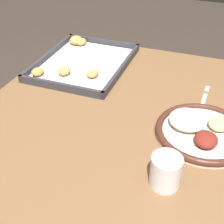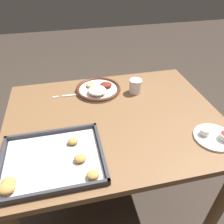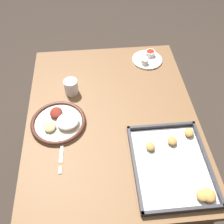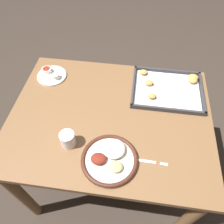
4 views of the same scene
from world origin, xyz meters
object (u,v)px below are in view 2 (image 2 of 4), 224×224
at_px(fork, 71,95).
at_px(drinking_cup, 135,86).
at_px(saucer_plate, 215,136).
at_px(baking_tray, 51,162).
at_px(dinner_plate, 98,89).

xyz_separation_m(fork, drinking_cup, (-0.36, 0.04, 0.04)).
bearing_deg(fork, saucer_plate, 142.35).
bearing_deg(fork, baking_tray, 78.26).
height_order(saucer_plate, drinking_cup, drinking_cup).
relative_size(fork, saucer_plate, 1.09).
xyz_separation_m(saucer_plate, drinking_cup, (0.23, -0.44, 0.03)).
bearing_deg(saucer_plate, baking_tray, -1.29).
distance_m(fork, saucer_plate, 0.76).
distance_m(baking_tray, drinking_cup, 0.64).
bearing_deg(dinner_plate, saucer_plate, 130.99).
height_order(saucer_plate, baking_tray, baking_tray).
distance_m(dinner_plate, baking_tray, 0.55).
bearing_deg(dinner_plate, drinking_cup, 164.79).
bearing_deg(drinking_cup, saucer_plate, 117.15).
relative_size(saucer_plate, baking_tray, 0.44).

